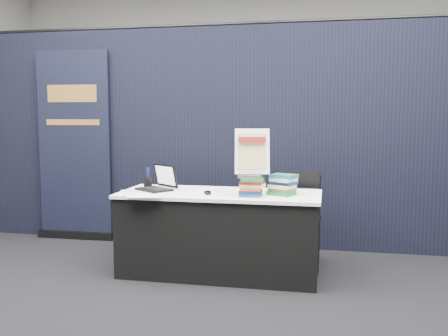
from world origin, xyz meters
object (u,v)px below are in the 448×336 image
laptop (156,184)px  pullup_banner (74,156)px  book_stack_short (283,185)px  info_sign (252,152)px  book_stack_tall (251,185)px  stacking_chair (298,214)px  display_table (220,233)px

laptop → pullup_banner: pullup_banner is taller
book_stack_short → info_sign: bearing=-157.8°
book_stack_short → info_sign: 0.40m
book_stack_short → book_stack_tall: bearing=-152.1°
laptop → info_sign: size_ratio=1.01×
laptop → stacking_chair: bearing=51.6°
book_stack_short → pullup_banner: pullup_banner is taller
pullup_banner → book_stack_short: bearing=-22.3°
pullup_banner → stacking_chair: (2.61, -0.57, -0.47)m
info_sign → pullup_banner: (-2.24, 1.08, -0.16)m
display_table → stacking_chair: bearing=29.2°
display_table → book_stack_short: (0.57, -0.02, 0.46)m
pullup_banner → stacking_chair: 2.71m
book_stack_short → info_sign: size_ratio=0.63×
display_table → info_sign: size_ratio=4.45×
book_stack_tall → pullup_banner: 2.50m
display_table → pullup_banner: 2.23m
display_table → pullup_banner: pullup_banner is taller
book_stack_tall → pullup_banner: bearing=153.7°
book_stack_tall → stacking_chair: book_stack_tall is taller
info_sign → display_table: bearing=147.6°
book_stack_tall → pullup_banner: pullup_banner is taller
display_table → book_stack_short: 0.73m
stacking_chair → pullup_banner: bearing=171.0°
pullup_banner → display_table: bearing=-27.2°
laptop → stacking_chair: laptop is taller
book_stack_tall → laptop: bearing=169.4°
display_table → pullup_banner: bearing=153.9°
laptop → book_stack_short: (1.18, -0.04, 0.03)m
display_table → info_sign: bearing=-22.3°
pullup_banner → stacking_chair: size_ratio=2.43×
laptop → book_stack_short: size_ratio=1.59×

